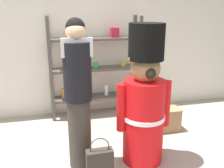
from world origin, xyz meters
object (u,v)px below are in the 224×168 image
person_shopper (78,93)px  display_crate (166,119)px  shopping_bag (100,164)px  merchandise_shelf (95,67)px  teddy_bear_guard (144,102)px

person_shopper → display_crate: bearing=23.1°
person_shopper → shopping_bag: bearing=-60.4°
merchandise_shelf → person_shopper: size_ratio=0.98×
shopping_bag → display_crate: shopping_bag is taller
shopping_bag → merchandise_shelf: bearing=81.0°
shopping_bag → teddy_bear_guard: bearing=21.8°
person_shopper → display_crate: 1.68m
merchandise_shelf → shopping_bag: 1.94m
person_shopper → display_crate: person_shopper is taller
person_shopper → merchandise_shelf: bearing=73.0°
merchandise_shelf → shopping_bag: merchandise_shelf is taller
display_crate → person_shopper: bearing=-156.9°
merchandise_shelf → shopping_bag: (-0.29, -1.80, -0.67)m
teddy_bear_guard → shopping_bag: (-0.58, -0.23, -0.58)m
merchandise_shelf → shopping_bag: bearing=-99.0°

